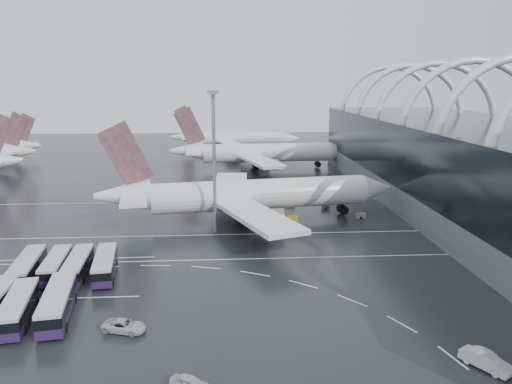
{
  "coord_description": "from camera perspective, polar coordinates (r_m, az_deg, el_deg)",
  "views": [
    {
      "loc": [
        2.11,
        -81.99,
        29.55
      ],
      "look_at": [
        8.74,
        18.68,
        7.0
      ],
      "focal_mm": 35.0,
      "sensor_mm": 36.0,
      "label": 1
    }
  ],
  "objects": [
    {
      "name": "gse_cart_belly_c",
      "position": [
        105.82,
        -0.84,
        -3.31
      ],
      "size": [
        1.98,
        1.17,
        1.08
      ],
      "primitive_type": "cube",
      "color": "gold",
      "rests_on": "ground"
    },
    {
      "name": "airliner_main",
      "position": [
        106.78,
        -1.12,
        -0.42
      ],
      "size": [
        64.76,
        56.21,
        21.95
      ],
      "rotation": [
        0.0,
        0.0,
        0.15
      ],
      "color": "white",
      "rests_on": "ground"
    },
    {
      "name": "bus_row_near_b",
      "position": [
        84.02,
        -21.92,
        -7.75
      ],
      "size": [
        3.89,
        12.35,
        2.99
      ],
      "rotation": [
        0.0,
        0.0,
        1.67
      ],
      "color": "#2D1441",
      "rests_on": "ground"
    },
    {
      "name": "van_curve_a",
      "position": [
        64.08,
        -14.84,
        -14.57
      ],
      "size": [
        5.76,
        3.81,
        1.47
      ],
      "primitive_type": "imported",
      "rotation": [
        0.0,
        0.0,
        1.29
      ],
      "color": "silver",
      "rests_on": "ground"
    },
    {
      "name": "van_curve_b",
      "position": [
        52.56,
        -7.57,
        -20.82
      ],
      "size": [
        4.38,
        3.39,
        1.39
      ],
      "primitive_type": "imported",
      "rotation": [
        0.0,
        0.0,
        1.08
      ],
      "color": "silver",
      "rests_on": "ground"
    },
    {
      "name": "terminal",
      "position": [
        119.38,
        26.18,
        2.3
      ],
      "size": [
        42.0,
        160.0,
        34.9
      ],
      "color": "slate",
      "rests_on": "ground"
    },
    {
      "name": "bus_bay_line_north",
      "position": [
        90.98,
        -20.39,
        -7.17
      ],
      "size": [
        28.0,
        0.25,
        0.01
      ],
      "primitive_type": "cube",
      "color": "white",
      "rests_on": "ground"
    },
    {
      "name": "gse_cart_belly_a",
      "position": [
        107.73,
        4.19,
        -3.03
      ],
      "size": [
        2.14,
        1.27,
        1.17
      ],
      "primitive_type": "cube",
      "color": "gold",
      "rests_on": "ground"
    },
    {
      "name": "bus_row_far_c",
      "position": [
        69.9,
        -21.73,
        -11.67
      ],
      "size": [
        5.16,
        14.15,
        3.41
      ],
      "rotation": [
        0.0,
        0.0,
        1.72
      ],
      "color": "#2D1441",
      "rests_on": "ground"
    },
    {
      "name": "lane_marking_far",
      "position": [
        125.54,
        -4.63,
        -1.06
      ],
      "size": [
        120.0,
        0.25,
        0.01
      ],
      "primitive_type": "cube",
      "color": "white",
      "rests_on": "ground"
    },
    {
      "name": "bus_bay_line_south",
      "position": [
        76.87,
        -23.76,
        -11.13
      ],
      "size": [
        28.0,
        0.25,
        0.01
      ],
      "primitive_type": "cube",
      "color": "white",
      "rests_on": "ground"
    },
    {
      "name": "airliner_gate_b",
      "position": [
        170.63,
        0.28,
        4.45
      ],
      "size": [
        61.62,
        55.38,
        21.41
      ],
      "rotation": [
        0.0,
        0.0,
        0.06
      ],
      "color": "white",
      "rests_on": "ground"
    },
    {
      "name": "gse_cart_belly_b",
      "position": [
        118.73,
        7.94,
        -1.68
      ],
      "size": [
        1.9,
        1.12,
        1.04
      ],
      "primitive_type": "cube",
      "color": "slate",
      "rests_on": "ground"
    },
    {
      "name": "bus_row_near_a",
      "position": [
        84.43,
        -24.64,
        -7.8
      ],
      "size": [
        4.51,
        13.4,
        3.23
      ],
      "rotation": [
        0.0,
        0.0,
        1.69
      ],
      "color": "#2D1441",
      "rests_on": "ground"
    },
    {
      "name": "airliner_gate_c",
      "position": [
        215.52,
        -2.58,
        6.01
      ],
      "size": [
        54.54,
        50.53,
        19.5
      ],
      "rotation": [
        0.0,
        0.0,
        -0.01
      ],
      "color": "white",
      "rests_on": "ground"
    },
    {
      "name": "gse_cart_belly_d",
      "position": [
        111.96,
        11.84,
        -2.66
      ],
      "size": [
        2.21,
        1.31,
        1.21
      ],
      "primitive_type": "cube",
      "color": "slate",
      "rests_on": "ground"
    },
    {
      "name": "bus_row_far_b",
      "position": [
        70.82,
        -25.54,
        -11.83
      ],
      "size": [
        4.97,
        13.16,
        3.17
      ],
      "rotation": [
        0.0,
        0.0,
        1.74
      ],
      "color": "#2D1441",
      "rests_on": "ground"
    },
    {
      "name": "bus_row_near_d",
      "position": [
        81.59,
        -16.88,
        -7.9
      ],
      "size": [
        4.63,
        13.11,
        3.16
      ],
      "rotation": [
        0.0,
        0.0,
        1.71
      ],
      "color": "#2D1441",
      "rests_on": "ground"
    },
    {
      "name": "bus_row_near_c",
      "position": [
        82.76,
        -19.68,
        -7.84
      ],
      "size": [
        3.75,
        12.64,
        3.07
      ],
      "rotation": [
        0.0,
        0.0,
        1.65
      ],
      "color": "#2D1441",
      "rests_on": "ground"
    },
    {
      "name": "ground",
      "position": [
        87.18,
        -4.97,
        -7.26
      ],
      "size": [
        420.0,
        420.0,
        0.0
      ],
      "primitive_type": "plane",
      "color": "black",
      "rests_on": "ground"
    },
    {
      "name": "gse_cart_belly_e",
      "position": [
        122.01,
        3.89,
        -1.14
      ],
      "size": [
        2.29,
        1.35,
        1.25
      ],
      "primitive_type": "cube",
      "color": "gold",
      "rests_on": "ground"
    },
    {
      "name": "floodlight_mast",
      "position": [
        96.77,
        -4.84,
        5.38
      ],
      "size": [
        2.13,
        2.13,
        27.77
      ],
      "color": "gray",
      "rests_on": "ground"
    },
    {
      "name": "lane_marking_mid",
      "position": [
        98.55,
        -4.84,
        -4.89
      ],
      "size": [
        120.0,
        0.25,
        0.01
      ],
      "primitive_type": "cube",
      "color": "white",
      "rests_on": "ground"
    },
    {
      "name": "lane_marking_near",
      "position": [
        85.3,
        -5.0,
        -7.72
      ],
      "size": [
        120.0,
        0.25,
        0.01
      ],
      "primitive_type": "cube",
      "color": "white",
      "rests_on": "ground"
    },
    {
      "name": "van_curve_c",
      "position": [
        60.21,
        24.79,
        -17.08
      ],
      "size": [
        4.49,
        5.55,
        1.77
      ],
      "primitive_type": "imported",
      "rotation": [
        0.0,
        0.0,
        0.57
      ],
      "color": "silver",
      "rests_on": "ground"
    }
  ]
}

